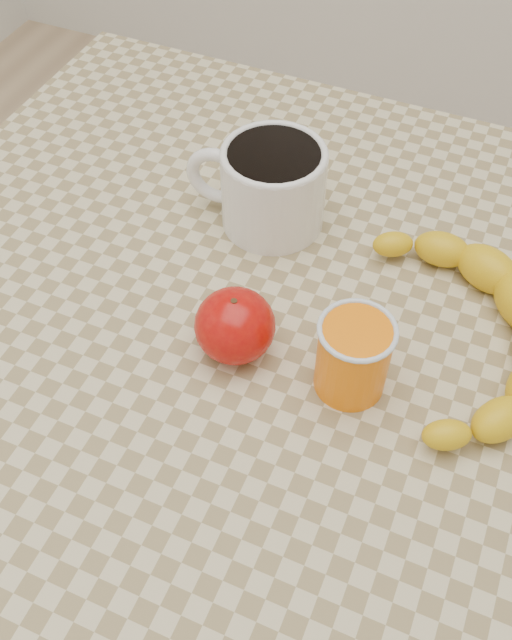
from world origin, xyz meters
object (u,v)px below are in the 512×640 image
at_px(table, 256,387).
at_px(coffee_mug, 270,184).
at_px(apple, 235,326).
at_px(banana, 468,329).
at_px(orange_juice_glass, 353,356).

relative_size(table, coffee_mug, 5.41).
bearing_deg(table, apple, -115.03).
height_order(apple, banana, apple).
bearing_deg(orange_juice_glass, apple, -177.57).
distance_m(coffee_mug, apple, 0.17).
distance_m(orange_juice_glass, banana, 0.11).
xyz_separation_m(table, apple, (-0.01, -0.02, 0.12)).
height_order(coffee_mug, banana, coffee_mug).
height_order(table, banana, banana).
distance_m(orange_juice_glass, apple, 0.10).
height_order(orange_juice_glass, banana, orange_juice_glass).
distance_m(table, banana, 0.21).
relative_size(table, apple, 9.00).
bearing_deg(orange_juice_glass, coffee_mug, 130.91).
bearing_deg(table, banana, 19.33).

